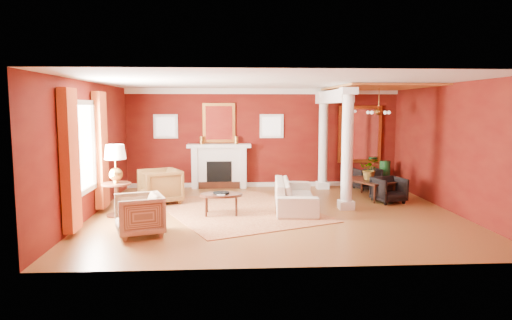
{
  "coord_description": "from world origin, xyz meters",
  "views": [
    {
      "loc": [
        -1.0,
        -9.96,
        2.35
      ],
      "look_at": [
        -0.39,
        0.41,
        1.15
      ],
      "focal_mm": 32.0,
      "sensor_mm": 36.0,
      "label": 1
    }
  ],
  "objects": [
    {
      "name": "sofa",
      "position": [
        0.52,
        0.43,
        0.45
      ],
      "size": [
        0.86,
        2.34,
        0.9
      ],
      "primitive_type": "imported",
      "rotation": [
        0.0,
        0.0,
        1.49
      ],
      "color": "beige",
      "rests_on": "ground"
    },
    {
      "name": "coffee_table",
      "position": [
        -1.18,
        -0.11,
        0.43
      ],
      "size": [
        0.93,
        0.93,
        0.47
      ],
      "rotation": [
        0.0,
        0.0,
        -0.25
      ],
      "color": "black",
      "rests_on": "ground"
    },
    {
      "name": "ground",
      "position": [
        0.0,
        0.0,
        0.0
      ],
      "size": [
        8.0,
        8.0,
        0.0
      ],
      "primitive_type": "plane",
      "color": "brown",
      "rests_on": "ground"
    },
    {
      "name": "amber_ceiling",
      "position": [
        2.85,
        1.75,
        2.87
      ],
      "size": [
        2.3,
        3.4,
        0.04
      ],
      "primitive_type": "cube",
      "color": "#C57B3A",
      "rests_on": "room_shell"
    },
    {
      "name": "header_beam",
      "position": [
        1.7,
        1.9,
        2.62
      ],
      "size": [
        0.3,
        3.2,
        0.32
      ],
      "primitive_type": "cube",
      "color": "white",
      "rests_on": "column_front"
    },
    {
      "name": "flank_window_left",
      "position": [
        -2.85,
        3.46,
        1.8
      ],
      "size": [
        0.7,
        0.07,
        0.7
      ],
      "color": "white",
      "rests_on": "room_shell"
    },
    {
      "name": "fireplace",
      "position": [
        -1.3,
        3.32,
        0.65
      ],
      "size": [
        1.85,
        0.42,
        1.29
      ],
      "color": "white",
      "rests_on": "ground"
    },
    {
      "name": "rug",
      "position": [
        -0.82,
        0.31,
        0.01
      ],
      "size": [
        4.33,
        4.85,
        0.02
      ],
      "primitive_type": "cube",
      "rotation": [
        0.0,
        0.0,
        0.41
      ],
      "color": "maroon",
      "rests_on": "ground"
    },
    {
      "name": "flank_window_right",
      "position": [
        0.25,
        3.46,
        1.8
      ],
      "size": [
        0.7,
        0.07,
        0.7
      ],
      "color": "white",
      "rests_on": "room_shell"
    },
    {
      "name": "room_shell",
      "position": [
        0.0,
        0.0,
        2.02
      ],
      "size": [
        8.04,
        7.04,
        2.92
      ],
      "color": "#63190D",
      "rests_on": "ground"
    },
    {
      "name": "left_window",
      "position": [
        -3.89,
        -0.6,
        1.42
      ],
      "size": [
        0.21,
        2.55,
        2.6
      ],
      "color": "white",
      "rests_on": "room_shell"
    },
    {
      "name": "column_front",
      "position": [
        1.7,
        0.3,
        1.43
      ],
      "size": [
        0.36,
        0.36,
        2.8
      ],
      "color": "white",
      "rests_on": "ground"
    },
    {
      "name": "column_back",
      "position": [
        1.7,
        3.0,
        1.43
      ],
      "size": [
        0.36,
        0.36,
        2.8
      ],
      "color": "white",
      "rests_on": "ground"
    },
    {
      "name": "dining_chair_far",
      "position": [
        2.92,
        2.78,
        0.35
      ],
      "size": [
        0.78,
        0.75,
        0.69
      ],
      "primitive_type": "imported",
      "rotation": [
        0.0,
        0.0,
        3.33
      ],
      "color": "black",
      "rests_on": "ground"
    },
    {
      "name": "armchair_stripe",
      "position": [
        -2.67,
        -1.62,
        0.42
      ],
      "size": [
        0.99,
        1.02,
        0.84
      ],
      "primitive_type": "imported",
      "rotation": [
        0.0,
        0.0,
        -1.24
      ],
      "color": "tan",
      "rests_on": "ground"
    },
    {
      "name": "green_urn",
      "position": [
        3.5,
        2.89,
        0.32
      ],
      "size": [
        0.34,
        0.34,
        0.82
      ],
      "color": "#14401A",
      "rests_on": "ground"
    },
    {
      "name": "armchair_leopard",
      "position": [
        -2.71,
        1.17,
        0.47
      ],
      "size": [
        1.16,
        1.19,
        0.94
      ],
      "primitive_type": "imported",
      "rotation": [
        0.0,
        0.0,
        -1.14
      ],
      "color": "black",
      "rests_on": "ground"
    },
    {
      "name": "side_table",
      "position": [
        -3.45,
        -0.08,
        1.06
      ],
      "size": [
        0.62,
        0.62,
        1.56
      ],
      "rotation": [
        0.0,
        0.0,
        0.35
      ],
      "color": "black",
      "rests_on": "ground"
    },
    {
      "name": "dining_mirror",
      "position": [
        2.9,
        3.45,
        1.55
      ],
      "size": [
        1.3,
        0.07,
        1.7
      ],
      "color": "gold",
      "rests_on": "room_shell"
    },
    {
      "name": "coffee_book",
      "position": [
        -1.26,
        -0.19,
        0.59
      ],
      "size": [
        0.17,
        0.05,
        0.24
      ],
      "primitive_type": "imported",
      "rotation": [
        0.0,
        0.0,
        -0.19
      ],
      "color": "black",
      "rests_on": "coffee_table"
    },
    {
      "name": "overmantel_mirror",
      "position": [
        -1.3,
        3.45,
        1.9
      ],
      "size": [
        0.95,
        0.07,
        1.15
      ],
      "color": "gold",
      "rests_on": "fireplace"
    },
    {
      "name": "dining_chair_near",
      "position": [
        2.95,
        0.97,
        0.35
      ],
      "size": [
        0.83,
        0.8,
        0.7
      ],
      "primitive_type": "imported",
      "rotation": [
        0.0,
        0.0,
        0.28
      ],
      "color": "black",
      "rests_on": "ground"
    },
    {
      "name": "base_trim",
      "position": [
        0.0,
        3.46,
        0.06
      ],
      "size": [
        8.0,
        0.08,
        0.12
      ],
      "primitive_type": "cube",
      "color": "white",
      "rests_on": "ground"
    },
    {
      "name": "dining_table",
      "position": [
        2.63,
        1.58,
        0.38
      ],
      "size": [
        0.98,
        1.44,
        0.76
      ],
      "primitive_type": "imported",
      "rotation": [
        0.0,
        0.0,
        1.98
      ],
      "color": "black",
      "rests_on": "ground"
    },
    {
      "name": "potted_plant",
      "position": [
        2.63,
        1.55,
        0.98
      ],
      "size": [
        0.67,
        0.7,
        0.43
      ],
      "primitive_type": "imported",
      "rotation": [
        0.0,
        0.0,
        -0.36
      ],
      "color": "#26591E",
      "rests_on": "dining_table"
    },
    {
      "name": "chandelier",
      "position": [
        2.9,
        1.8,
        2.25
      ],
      "size": [
        0.6,
        0.62,
        0.75
      ],
      "color": "#A97D35",
      "rests_on": "room_shell"
    },
    {
      "name": "crown_trim",
      "position": [
        0.0,
        3.46,
        2.82
      ],
      "size": [
        8.0,
        0.08,
        0.16
      ],
      "primitive_type": "cube",
      "color": "white",
      "rests_on": "room_shell"
    }
  ]
}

